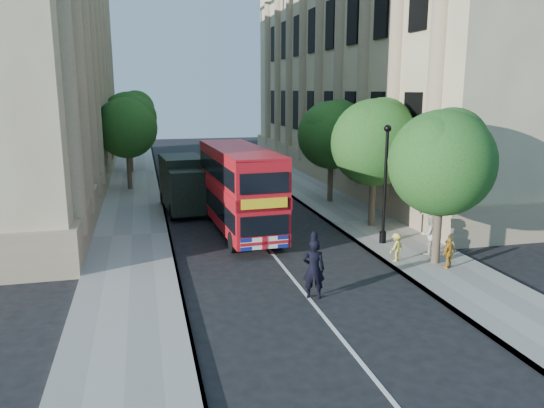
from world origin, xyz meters
TOP-DOWN VIEW (x-y plane):
  - ground at (0.00, 0.00)m, footprint 120.00×120.00m
  - pavement_right at (5.75, 10.00)m, footprint 3.50×80.00m
  - pavement_left at (-5.75, 10.00)m, footprint 3.50×80.00m
  - building_right at (13.80, 24.00)m, footprint 12.00×38.00m
  - tree_right_near at (5.84, 3.03)m, footprint 4.00×4.00m
  - tree_right_mid at (5.84, 9.03)m, footprint 4.20×4.20m
  - tree_right_far at (5.84, 15.03)m, footprint 4.00×4.00m
  - tree_left_far at (-5.96, 22.03)m, footprint 4.00×4.00m
  - tree_left_back at (-5.96, 30.03)m, footprint 4.20×4.20m
  - lamp_post at (5.00, 6.00)m, footprint 0.32×0.32m
  - double_decker_bus at (-0.71, 9.64)m, footprint 2.74×8.75m
  - box_van at (-2.89, 14.67)m, footprint 2.60×5.48m
  - police_constable at (0.15, 1.00)m, footprint 0.84×0.66m
  - woman_pedestrian at (6.10, 4.02)m, footprint 0.85×0.69m
  - child_a at (5.93, 2.31)m, footprint 0.76×0.54m
  - child_b at (4.40, 3.54)m, footprint 0.84×0.71m

SIDE VIEW (x-z plane):
  - ground at x=0.00m, z-range 0.00..0.00m
  - pavement_right at x=5.75m, z-range 0.00..0.12m
  - pavement_left at x=-5.75m, z-range 0.00..0.12m
  - child_b at x=4.40m, z-range 0.12..1.25m
  - child_a at x=5.93m, z-range 0.12..1.31m
  - woman_pedestrian at x=6.10m, z-range 0.12..1.80m
  - police_constable at x=0.15m, z-range 0.00..2.01m
  - box_van at x=-2.89m, z-range -0.03..3.01m
  - double_decker_bus at x=-0.71m, z-range 0.21..4.20m
  - lamp_post at x=5.00m, z-range -0.07..5.09m
  - tree_right_near at x=5.84m, z-range 1.21..7.29m
  - tree_right_far at x=5.84m, z-range 1.24..7.39m
  - tree_left_far at x=-5.96m, z-range 1.30..7.59m
  - tree_right_mid at x=5.84m, z-range 1.26..7.63m
  - tree_left_back at x=-5.96m, z-range 1.38..8.03m
  - building_right at x=13.80m, z-range 0.00..18.00m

